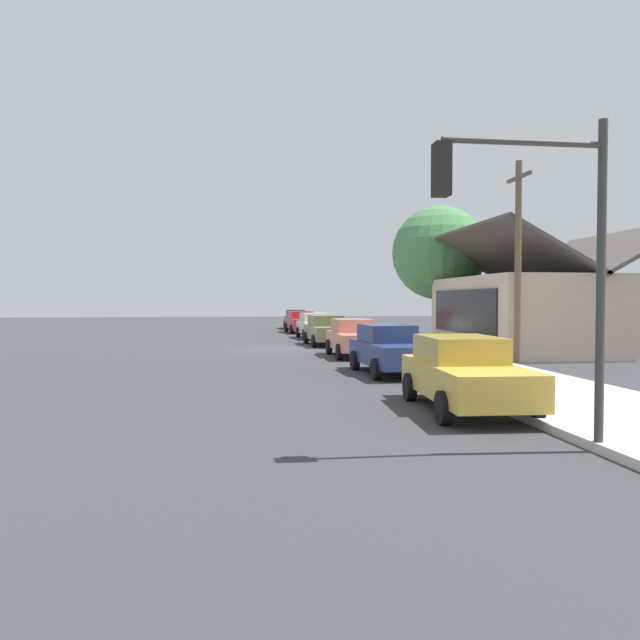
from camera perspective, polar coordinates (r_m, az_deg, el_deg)
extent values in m
plane|color=#38383D|center=(29.98, -3.84, -2.72)|extent=(120.00, 120.00, 0.00)
cube|color=beige|center=(30.86, 6.60, -2.45)|extent=(60.00, 4.20, 0.16)
cube|color=#2D3035|center=(51.03, -2.30, -0.07)|extent=(4.75, 1.89, 0.70)
cube|color=#27292D|center=(51.48, -2.33, 0.65)|extent=(2.31, 1.59, 0.56)
cylinder|color=black|center=(49.65, -1.22, -0.52)|extent=(0.67, 0.24, 0.66)
cylinder|color=black|center=(49.55, -3.19, -0.53)|extent=(0.67, 0.24, 0.66)
cylinder|color=black|center=(52.55, -1.46, -0.39)|extent=(0.67, 0.24, 0.66)
cylinder|color=black|center=(52.45, -3.32, -0.40)|extent=(0.67, 0.24, 0.66)
cube|color=red|center=(44.76, -1.78, -0.34)|extent=(4.80, 2.08, 0.70)
cube|color=#A9272B|center=(45.21, -1.88, 0.48)|extent=(2.34, 1.72, 0.56)
cylinder|color=black|center=(43.50, -0.29, -0.86)|extent=(0.67, 0.26, 0.66)
cylinder|color=black|center=(43.20, -2.67, -0.88)|extent=(0.67, 0.26, 0.66)
cylinder|color=black|center=(46.36, -0.96, -0.69)|extent=(0.67, 0.26, 0.66)
cylinder|color=black|center=(46.08, -3.19, -0.71)|extent=(0.67, 0.26, 0.66)
cube|color=silver|center=(37.98, -0.37, -0.73)|extent=(4.66, 2.03, 0.70)
cube|color=beige|center=(38.41, -0.48, 0.24)|extent=(2.26, 1.72, 0.56)
cylinder|color=black|center=(36.76, 1.43, -1.36)|extent=(0.67, 0.24, 0.66)
cylinder|color=black|center=(36.45, -1.47, -1.39)|extent=(0.67, 0.24, 0.66)
cylinder|color=black|center=(39.56, 0.64, -1.13)|extent=(0.67, 0.24, 0.66)
cylinder|color=black|center=(39.27, -2.06, -1.15)|extent=(0.67, 0.24, 0.66)
cube|color=olive|center=(32.25, 0.64, -1.19)|extent=(4.67, 1.97, 0.70)
cube|color=#61683C|center=(32.67, 0.50, -0.04)|extent=(2.26, 1.67, 0.56)
cylinder|color=black|center=(31.04, 2.77, -1.95)|extent=(0.67, 0.24, 0.66)
cylinder|color=black|center=(30.71, -0.56, -1.99)|extent=(0.67, 0.24, 0.66)
cylinder|color=black|center=(33.84, 1.74, -1.64)|extent=(0.67, 0.24, 0.66)
cylinder|color=black|center=(33.53, -1.32, -1.67)|extent=(0.67, 0.24, 0.66)
cube|color=#EA8C75|center=(25.71, 3.21, -1.96)|extent=(4.34, 1.74, 0.70)
cube|color=tan|center=(26.10, 3.02, -0.52)|extent=(2.09, 1.52, 0.56)
cylinder|color=black|center=(24.62, 5.78, -2.96)|extent=(0.66, 0.22, 0.66)
cylinder|color=black|center=(24.27, 1.83, -3.02)|extent=(0.66, 0.22, 0.66)
cylinder|color=black|center=(27.22, 4.43, -2.49)|extent=(0.66, 0.22, 0.66)
cylinder|color=black|center=(26.91, 0.85, -2.54)|extent=(0.66, 0.22, 0.66)
cube|color=navy|center=(19.78, 6.62, -3.12)|extent=(4.48, 1.89, 0.70)
cube|color=navy|center=(20.16, 6.26, -1.23)|extent=(2.18, 1.59, 0.56)
cylinder|color=black|center=(18.79, 10.32, -4.47)|extent=(0.67, 0.25, 0.66)
cylinder|color=black|center=(18.27, 5.30, -4.63)|extent=(0.67, 0.25, 0.66)
cylinder|color=black|center=(21.36, 7.74, -3.70)|extent=(0.67, 0.25, 0.66)
cylinder|color=black|center=(20.90, 3.29, -3.81)|extent=(0.67, 0.25, 0.66)
cube|color=gold|center=(13.54, 13.52, -5.45)|extent=(4.67, 2.03, 0.70)
cube|color=gold|center=(13.91, 12.95, -2.65)|extent=(2.28, 1.69, 0.56)
cylinder|color=black|center=(12.61, 19.46, -7.66)|extent=(0.67, 0.25, 0.66)
cylinder|color=black|center=(11.99, 11.55, -8.08)|extent=(0.67, 0.25, 0.66)
cylinder|color=black|center=(15.21, 15.05, -5.99)|extent=(0.67, 0.25, 0.66)
cylinder|color=black|center=(14.70, 8.43, -6.22)|extent=(0.67, 0.25, 0.66)
cube|color=#CCB293|center=(29.71, 20.44, 0.46)|extent=(9.05, 7.86, 3.46)
cube|color=black|center=(28.05, 13.28, 0.80)|extent=(7.24, 0.08, 1.94)
cube|color=#514742|center=(28.91, 17.05, 5.96)|extent=(9.65, 4.23, 2.35)
cube|color=#514742|center=(30.76, 23.74, 5.63)|extent=(9.65, 4.23, 2.35)
cylinder|color=brown|center=(34.03, 11.10, 0.81)|extent=(0.44, 0.44, 3.59)
sphere|color=#47844C|center=(34.13, 11.13, 6.21)|extent=(5.15, 5.15, 5.15)
cylinder|color=#383833|center=(10.46, 24.88, 2.83)|extent=(0.14, 0.14, 5.20)
cylinder|color=#383833|center=(10.11, 18.61, 15.54)|extent=(0.10, 2.60, 0.10)
cube|color=black|center=(9.53, 11.35, 13.69)|extent=(0.28, 0.24, 0.80)
sphere|color=red|center=(9.72, 11.06, 15.02)|extent=(0.16, 0.16, 0.16)
sphere|color=yellow|center=(9.66, 11.05, 13.52)|extent=(0.16, 0.16, 0.16)
sphere|color=green|center=(9.62, 11.04, 12.00)|extent=(0.16, 0.16, 0.16)
cylinder|color=brown|center=(23.55, 18.10, 5.07)|extent=(0.24, 0.24, 7.50)
cube|color=brown|center=(23.94, 18.18, 12.62)|extent=(1.80, 0.12, 0.12)
cylinder|color=red|center=(41.25, 0.95, -0.86)|extent=(0.22, 0.22, 0.55)
sphere|color=red|center=(41.23, 0.95, -0.38)|extent=(0.18, 0.18, 0.18)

